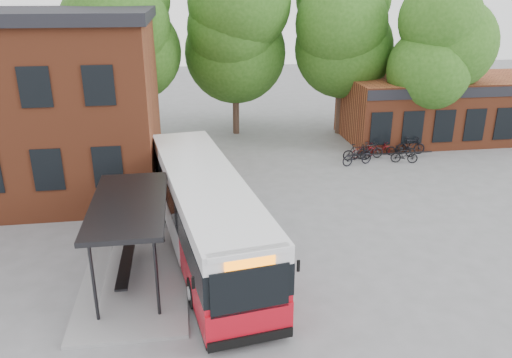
{
  "coord_description": "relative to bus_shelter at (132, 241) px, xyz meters",
  "views": [
    {
      "loc": [
        -2.57,
        -16.33,
        9.33
      ],
      "look_at": [
        0.26,
        2.71,
        2.0
      ],
      "focal_mm": 35.0,
      "sensor_mm": 36.0,
      "label": 1
    }
  ],
  "objects": [
    {
      "name": "bicycle_6",
      "position": [
        14.65,
        11.45,
        -1.01
      ],
      "size": [
        1.79,
        1.16,
        0.89
      ],
      "primitive_type": "imported",
      "rotation": [
        0.0,
        0.0,
        1.2
      ],
      "color": "black",
      "rests_on": "ground"
    },
    {
      "name": "tree_3",
      "position": [
        17.5,
        13.0,
        3.19
      ],
      "size": [
        7.04,
        7.04,
        9.28
      ],
      "primitive_type": null,
      "color": "#265316",
      "rests_on": "ground"
    },
    {
      "name": "tree_2",
      "position": [
        12.5,
        17.0,
        4.05
      ],
      "size": [
        7.92,
        7.92,
        11.0
      ],
      "primitive_type": null,
      "color": "#265316",
      "rests_on": "ground"
    },
    {
      "name": "bicycle_7",
      "position": [
        15.37,
        11.73,
        -0.92
      ],
      "size": [
        1.82,
        0.67,
        1.07
      ],
      "primitive_type": "imported",
      "rotation": [
        0.0,
        0.0,
        1.47
      ],
      "color": "black",
      "rests_on": "ground"
    },
    {
      "name": "bicycle_5",
      "position": [
        14.32,
        10.25,
        -0.99
      ],
      "size": [
        1.59,
        0.83,
        0.92
      ],
      "primitive_type": "imported",
      "rotation": [
        0.0,
        0.0,
        1.29
      ],
      "color": "black",
      "rests_on": "ground"
    },
    {
      "name": "tree_0",
      "position": [
        -1.5,
        17.0,
        4.05
      ],
      "size": [
        7.92,
        7.92,
        11.0
      ],
      "primitive_type": null,
      "color": "#265316",
      "rests_on": "ground"
    },
    {
      "name": "bicycle_0",
      "position": [
        11.53,
        10.31,
        -0.95
      ],
      "size": [
        1.99,
        1.09,
        0.99
      ],
      "primitive_type": "imported",
      "rotation": [
        0.0,
        0.0,
        1.81
      ],
      "color": "black",
      "rests_on": "ground"
    },
    {
      "name": "ground",
      "position": [
        4.5,
        1.0,
        -1.45
      ],
      "size": [
        100.0,
        100.0,
        0.0
      ],
      "primitive_type": "plane",
      "color": "slate"
    },
    {
      "name": "bicycle_4",
      "position": [
        13.39,
        11.8,
        -1.03
      ],
      "size": [
        1.67,
        0.82,
        0.84
      ],
      "primitive_type": "imported",
      "rotation": [
        0.0,
        0.0,
        1.74
      ],
      "color": "#51080F",
      "rests_on": "ground"
    },
    {
      "name": "bicycle_3",
      "position": [
        12.66,
        11.31,
        -0.95
      ],
      "size": [
        1.69,
        0.58,
        1.0
      ],
      "primitive_type": "imported",
      "rotation": [
        0.0,
        0.0,
        1.64
      ],
      "color": "black",
      "rests_on": "ground"
    },
    {
      "name": "shop_row",
      "position": [
        19.5,
        15.0,
        0.55
      ],
      "size": [
        14.0,
        6.2,
        4.0
      ],
      "primitive_type": null,
      "color": "brown",
      "rests_on": "ground"
    },
    {
      "name": "bicycle_2",
      "position": [
        12.35,
        11.62,
        -1.01
      ],
      "size": [
        1.76,
        1.11,
        0.87
      ],
      "primitive_type": "imported",
      "rotation": [
        0.0,
        0.0,
        1.92
      ],
      "color": "#521013",
      "rests_on": "ground"
    },
    {
      "name": "city_bus",
      "position": [
        2.55,
        1.65,
        0.08
      ],
      "size": [
        4.31,
        12.3,
        3.06
      ],
      "primitive_type": null,
      "rotation": [
        0.0,
        0.0,
        0.15
      ],
      "color": "#B20C1A",
      "rests_on": "ground"
    },
    {
      "name": "bicycle_1",
      "position": [
        11.79,
        11.09,
        -0.95
      ],
      "size": [
        1.68,
        0.55,
        0.99
      ],
      "primitive_type": "imported",
      "rotation": [
        0.0,
        0.0,
        1.52
      ],
      "color": "black",
      "rests_on": "ground"
    },
    {
      "name": "tree_1",
      "position": [
        5.5,
        18.0,
        3.75
      ],
      "size": [
        7.92,
        7.92,
        10.4
      ],
      "primitive_type": null,
      "color": "#265316",
      "rests_on": "ground"
    },
    {
      "name": "bike_rail",
      "position": [
        13.78,
        11.0,
        -1.26
      ],
      "size": [
        5.2,
        0.1,
        0.38
      ],
      "primitive_type": null,
      "color": "black",
      "rests_on": "ground"
    },
    {
      "name": "bus_shelter",
      "position": [
        0.0,
        0.0,
        0.0
      ],
      "size": [
        3.6,
        7.0,
        2.9
      ],
      "primitive_type": null,
      "color": "black",
      "rests_on": "ground"
    }
  ]
}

